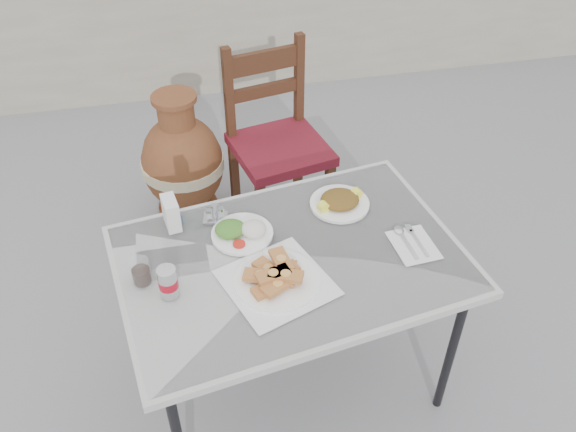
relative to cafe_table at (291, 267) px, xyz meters
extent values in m
plane|color=slate|center=(-0.11, 0.09, -0.66)|extent=(80.00, 80.00, 0.00)
cylinder|color=black|center=(0.55, -0.24, -0.33)|extent=(0.03, 0.03, 0.67)
cylinder|color=black|center=(-0.55, 0.24, -0.33)|extent=(0.03, 0.03, 0.67)
cylinder|color=black|center=(0.45, 0.39, -0.33)|extent=(0.03, 0.03, 0.67)
cube|color=white|center=(0.00, 0.00, 0.03)|extent=(1.28, 0.96, 0.03)
cube|color=white|center=(0.00, 0.00, 0.05)|extent=(1.23, 0.92, 0.00)
cube|color=white|center=(-0.07, -0.11, 0.05)|extent=(0.41, 0.41, 0.00)
cylinder|color=white|center=(-0.07, -0.11, 0.06)|extent=(0.28, 0.28, 0.01)
cylinder|color=white|center=(-0.07, -0.11, 0.06)|extent=(0.29, 0.29, 0.01)
cylinder|color=white|center=(-0.15, 0.15, 0.06)|extent=(0.22, 0.22, 0.01)
ellipsoid|color=silver|center=(-0.11, 0.14, 0.08)|extent=(0.09, 0.09, 0.05)
ellipsoid|color=#346D1F|center=(-0.19, 0.16, 0.08)|extent=(0.11, 0.10, 0.05)
cylinder|color=red|center=(-0.17, 0.09, 0.07)|extent=(0.04, 0.04, 0.01)
cylinder|color=white|center=(0.24, 0.23, 0.06)|extent=(0.23, 0.23, 0.01)
ellipsoid|color=#2C5B16|center=(0.24, 0.23, 0.08)|extent=(0.15, 0.14, 0.04)
cylinder|color=#F9F943|center=(0.17, 0.20, 0.08)|extent=(0.05, 0.04, 0.04)
cylinder|color=#F9F943|center=(0.31, 0.25, 0.08)|extent=(0.05, 0.04, 0.04)
cylinder|color=silver|center=(-0.42, -0.08, 0.11)|extent=(0.06, 0.06, 0.11)
cylinder|color=red|center=(-0.42, -0.08, 0.10)|extent=(0.06, 0.06, 0.03)
cylinder|color=#B8B9C0|center=(-0.42, -0.08, 0.16)|extent=(0.06, 0.06, 0.00)
cylinder|color=white|center=(-0.50, -0.01, 0.10)|extent=(0.06, 0.06, 0.09)
cylinder|color=black|center=(-0.50, -0.01, 0.08)|extent=(0.06, 0.06, 0.06)
cube|color=white|center=(-0.38, 0.25, 0.11)|extent=(0.06, 0.10, 0.12)
cube|color=#1852B4|center=(-0.35, 0.26, 0.10)|extent=(0.02, 0.05, 0.07)
cube|color=#B8B9C0|center=(-0.23, 0.25, 0.06)|extent=(0.10, 0.09, 0.01)
cylinder|color=white|center=(-0.25, 0.23, 0.09)|extent=(0.02, 0.02, 0.05)
cylinder|color=white|center=(-0.21, 0.23, 0.09)|extent=(0.02, 0.02, 0.05)
cylinder|color=#B8B9C0|center=(-0.23, 0.27, 0.08)|extent=(0.02, 0.02, 0.04)
cube|color=white|center=(0.43, -0.03, 0.05)|extent=(0.15, 0.19, 0.00)
cube|color=#B8B9C0|center=(0.41, -0.04, 0.06)|extent=(0.02, 0.14, 0.00)
ellipsoid|color=#B8B9C0|center=(0.40, 0.04, 0.06)|extent=(0.04, 0.05, 0.01)
cube|color=#B8B9C0|center=(0.45, -0.03, 0.06)|extent=(0.02, 0.14, 0.00)
cube|color=#B8B9C0|center=(0.45, 0.05, 0.06)|extent=(0.03, 0.04, 0.00)
cube|color=#331D0E|center=(0.02, 0.75, -0.43)|extent=(0.05, 0.05, 0.46)
cube|color=#331D0E|center=(0.38, 0.83, -0.43)|extent=(0.05, 0.05, 0.46)
cube|color=#331D0E|center=(-0.06, 1.11, -0.43)|extent=(0.05, 0.05, 0.46)
cube|color=#331D0E|center=(0.30, 1.19, -0.43)|extent=(0.05, 0.05, 0.46)
cube|color=maroon|center=(0.16, 0.97, -0.18)|extent=(0.51, 0.51, 0.05)
cube|color=#331D0E|center=(-0.06, 1.11, 0.05)|extent=(0.05, 0.05, 0.51)
cube|color=#331D0E|center=(0.30, 1.19, 0.05)|extent=(0.05, 0.05, 0.51)
cube|color=#331D0E|center=(0.12, 1.15, 0.21)|extent=(0.41, 0.11, 0.10)
cube|color=#331D0E|center=(0.12, 1.15, 0.05)|extent=(0.41, 0.11, 0.06)
cylinder|color=brown|center=(-0.31, 1.15, -0.62)|extent=(0.32, 0.32, 0.08)
ellipsoid|color=brown|center=(-0.31, 1.15, -0.31)|extent=(0.42, 0.42, 0.52)
cylinder|color=beige|center=(-0.31, 1.15, -0.31)|extent=(0.42, 0.42, 0.06)
cylinder|color=brown|center=(-0.31, 1.15, -0.02)|extent=(0.18, 0.18, 0.16)
cylinder|color=brown|center=(-0.31, 1.15, 0.07)|extent=(0.22, 0.22, 0.02)
cube|color=#AAA18D|center=(-0.11, 2.59, -0.06)|extent=(6.00, 0.25, 1.20)
camera|label=1|loc=(-0.33, -1.46, 1.51)|focal=38.00mm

